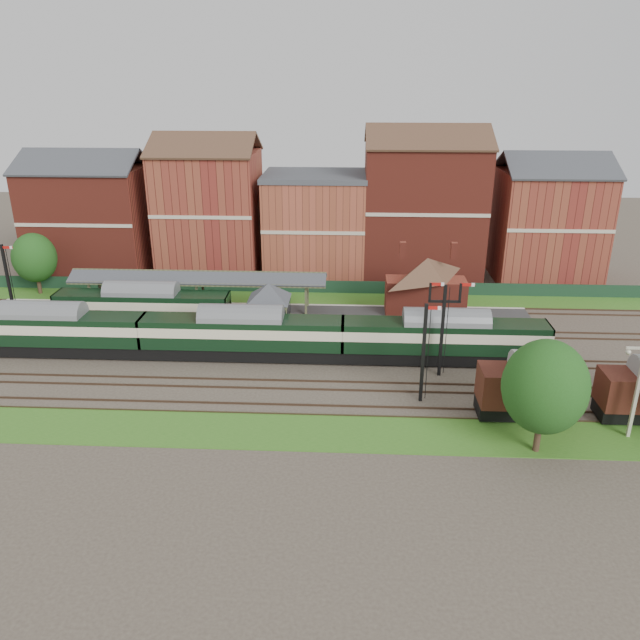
{
  "coord_description": "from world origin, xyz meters",
  "views": [
    {
      "loc": [
        4.34,
        -50.04,
        23.75
      ],
      "look_at": [
        1.74,
        2.0,
        3.0
      ],
      "focal_mm": 35.0,
      "sensor_mm": 36.0,
      "label": 1
    }
  ],
  "objects_px": {
    "signal_box": "(269,312)",
    "semaphore_bracket": "(443,324)",
    "platform_railcar": "(143,306)",
    "goods_van_a": "(525,389)",
    "dmu_train": "(242,333)"
  },
  "relations": [
    {
      "from": "dmu_train",
      "to": "platform_railcar",
      "type": "xyz_separation_m",
      "value": [
        -10.93,
        6.5,
        -0.08
      ]
    },
    {
      "from": "signal_box",
      "to": "semaphore_bracket",
      "type": "relative_size",
      "value": 0.73
    },
    {
      "from": "goods_van_a",
      "to": "platform_railcar",
      "type": "bearing_deg",
      "value": 155.01
    },
    {
      "from": "semaphore_bracket",
      "to": "signal_box",
      "type": "bearing_deg",
      "value": 159.08
    },
    {
      "from": "goods_van_a",
      "to": "dmu_train",
      "type": "bearing_deg",
      "value": 158.04
    },
    {
      "from": "platform_railcar",
      "to": "goods_van_a",
      "type": "height_order",
      "value": "goods_van_a"
    },
    {
      "from": "signal_box",
      "to": "platform_railcar",
      "type": "height_order",
      "value": "signal_box"
    },
    {
      "from": "signal_box",
      "to": "dmu_train",
      "type": "relative_size",
      "value": 0.11
    },
    {
      "from": "semaphore_bracket",
      "to": "platform_railcar",
      "type": "height_order",
      "value": "semaphore_bracket"
    },
    {
      "from": "platform_railcar",
      "to": "goods_van_a",
      "type": "relative_size",
      "value": 2.56
    },
    {
      "from": "signal_box",
      "to": "goods_van_a",
      "type": "bearing_deg",
      "value": -31.12
    },
    {
      "from": "signal_box",
      "to": "semaphore_bracket",
      "type": "bearing_deg",
      "value": -20.92
    },
    {
      "from": "semaphore_bracket",
      "to": "goods_van_a",
      "type": "distance_m",
      "value": 8.68
    },
    {
      "from": "signal_box",
      "to": "goods_van_a",
      "type": "distance_m",
      "value": 23.72
    },
    {
      "from": "signal_box",
      "to": "platform_railcar",
      "type": "distance_m",
      "value": 13.39
    }
  ]
}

